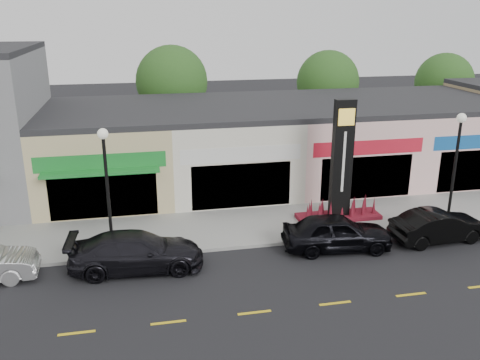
{
  "coord_description": "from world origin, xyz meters",
  "views": [
    {
      "loc": [
        -6.57,
        -18.01,
        10.03
      ],
      "look_at": [
        -2.09,
        4.0,
        2.57
      ],
      "focal_mm": 38.0,
      "sensor_mm": 36.0,
      "label": 1
    }
  ],
  "objects_px": {
    "lamp_east_near": "(456,158)",
    "pylon_sign": "(341,178)",
    "car_black_conv": "(439,226)",
    "car_black_sedan": "(337,232)",
    "car_dark_sedan": "(136,252)",
    "lamp_west_near": "(107,179)"
  },
  "relations": [
    {
      "from": "lamp_west_near",
      "to": "car_black_conv",
      "type": "height_order",
      "value": "lamp_west_near"
    },
    {
      "from": "pylon_sign",
      "to": "car_black_conv",
      "type": "height_order",
      "value": "pylon_sign"
    },
    {
      "from": "pylon_sign",
      "to": "car_dark_sedan",
      "type": "xyz_separation_m",
      "value": [
        -9.98,
        -3.13,
        -1.49
      ]
    },
    {
      "from": "lamp_west_near",
      "to": "pylon_sign",
      "type": "distance_m",
      "value": 11.19
    },
    {
      "from": "lamp_west_near",
      "to": "car_black_conv",
      "type": "relative_size",
      "value": 1.23
    },
    {
      "from": "car_black_sedan",
      "to": "lamp_west_near",
      "type": "bearing_deg",
      "value": 87.89
    },
    {
      "from": "pylon_sign",
      "to": "car_black_sedan",
      "type": "height_order",
      "value": "pylon_sign"
    },
    {
      "from": "car_black_conv",
      "to": "pylon_sign",
      "type": "bearing_deg",
      "value": 44.94
    },
    {
      "from": "lamp_west_near",
      "to": "pylon_sign",
      "type": "relative_size",
      "value": 0.91
    },
    {
      "from": "car_dark_sedan",
      "to": "car_black_conv",
      "type": "distance_m",
      "value": 13.57
    },
    {
      "from": "pylon_sign",
      "to": "lamp_east_near",
      "type": "bearing_deg",
      "value": -18.75
    },
    {
      "from": "car_black_sedan",
      "to": "pylon_sign",
      "type": "bearing_deg",
      "value": -17.88
    },
    {
      "from": "car_dark_sedan",
      "to": "car_black_sedan",
      "type": "xyz_separation_m",
      "value": [
        8.66,
        0.11,
        0.03
      ]
    },
    {
      "from": "car_black_sedan",
      "to": "car_black_conv",
      "type": "bearing_deg",
      "value": -85.61
    },
    {
      "from": "lamp_west_near",
      "to": "car_black_sedan",
      "type": "xyz_separation_m",
      "value": [
        9.68,
        -1.33,
        -2.66
      ]
    },
    {
      "from": "car_dark_sedan",
      "to": "pylon_sign",
      "type": "bearing_deg",
      "value": -69.65
    },
    {
      "from": "lamp_east_near",
      "to": "pylon_sign",
      "type": "height_order",
      "value": "pylon_sign"
    },
    {
      "from": "car_black_sedan",
      "to": "car_black_conv",
      "type": "distance_m",
      "value": 4.91
    },
    {
      "from": "lamp_east_near",
      "to": "car_dark_sedan",
      "type": "relative_size",
      "value": 1.01
    },
    {
      "from": "pylon_sign",
      "to": "car_black_conv",
      "type": "bearing_deg",
      "value": -41.14
    },
    {
      "from": "car_dark_sedan",
      "to": "car_black_sedan",
      "type": "height_order",
      "value": "car_black_sedan"
    },
    {
      "from": "car_dark_sedan",
      "to": "lamp_west_near",
      "type": "bearing_deg",
      "value": 38.26
    }
  ]
}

